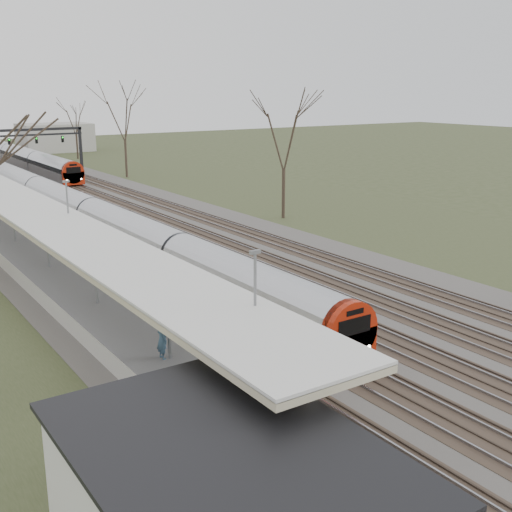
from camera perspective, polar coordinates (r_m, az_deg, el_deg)
The scene contains 9 objects.
track_bed at distance 62.51m, azimuth -15.07°, elevation 3.87°, with size 24.00×160.00×0.22m.
platform at distance 43.44m, azimuth -19.12°, elevation -0.52°, with size 3.50×69.00×1.00m, color #9E9B93.
canopy at distance 38.42m, azimuth -17.78°, elevation 2.93°, with size 4.10×50.00×3.11m.
station_building at distance 16.38m, azimuth -2.58°, elevation -21.76°, with size 6.00×9.00×3.20m, color silver.
signal_gantry at distance 90.66m, azimuth -21.58°, elevation 9.69°, with size 21.00×0.59×6.08m.
tree_east_far at distance 56.34m, azimuth 2.51°, elevation 10.63°, with size 5.00×5.00×10.30m.
train_near at distance 65.74m, azimuth -18.73°, elevation 5.37°, with size 2.62×90.21×3.05m.
train_far at distance 99.34m, azimuth -20.01°, elevation 8.20°, with size 2.62×45.21×3.05m.
passenger at distance 25.50m, azimuth -8.37°, elevation -7.37°, with size 0.59×0.38×1.60m, color #324C62.
Camera 1 is at (-19.24, -3.31, 11.35)m, focal length 45.00 mm.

